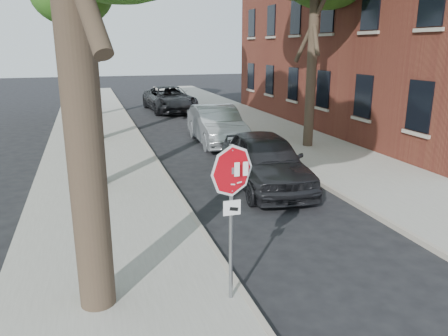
% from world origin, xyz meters
% --- Properties ---
extents(ground, '(120.00, 120.00, 0.00)m').
position_xyz_m(ground, '(0.00, 0.00, 0.00)').
color(ground, black).
rests_on(ground, ground).
extents(sidewalk_left, '(4.00, 55.00, 0.12)m').
position_xyz_m(sidewalk_left, '(-2.50, 12.00, 0.06)').
color(sidewalk_left, gray).
rests_on(sidewalk_left, ground).
extents(sidewalk_right, '(4.00, 55.00, 0.12)m').
position_xyz_m(sidewalk_right, '(6.00, 12.00, 0.06)').
color(sidewalk_right, gray).
rests_on(sidewalk_right, ground).
extents(curb_left, '(0.12, 55.00, 0.13)m').
position_xyz_m(curb_left, '(-0.45, 12.00, 0.07)').
color(curb_left, '#9E9384').
rests_on(curb_left, ground).
extents(curb_right, '(0.12, 55.00, 0.13)m').
position_xyz_m(curb_right, '(3.95, 12.00, 0.07)').
color(curb_right, '#9E9384').
rests_on(curb_right, ground).
extents(stop_sign, '(0.76, 0.34, 2.61)m').
position_xyz_m(stop_sign, '(-0.70, -0.03, 1.95)').
color(stop_sign, gray).
rests_on(stop_sign, sidewalk_left).
extents(car_a, '(2.35, 5.00, 1.65)m').
position_xyz_m(car_a, '(2.26, 5.70, 0.83)').
color(car_a, black).
rests_on(car_a, ground).
extents(car_b, '(1.94, 5.05, 1.64)m').
position_xyz_m(car_b, '(2.60, 12.03, 0.82)').
color(car_b, '#989C9F').
rests_on(car_b, ground).
extents(car_d, '(2.98, 5.94, 1.61)m').
position_xyz_m(car_d, '(2.45, 22.42, 0.81)').
color(car_d, black).
rests_on(car_d, ground).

